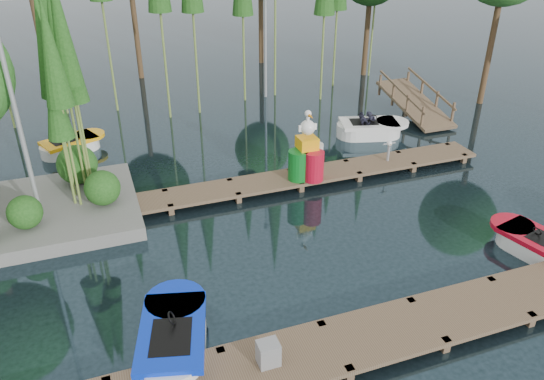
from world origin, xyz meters
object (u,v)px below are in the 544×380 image
object	(u,v)px
yellow_barrel	(301,164)
drum_cluster	(308,158)
utility_cabinet	(268,353)
boat_red	(536,246)
boat_yellow_far	(71,145)
boat_blue	(173,339)

from	to	relation	value
yellow_barrel	drum_cluster	distance (m)	0.33
utility_cabinet	drum_cluster	bearing A→B (deg)	61.26
yellow_barrel	drum_cluster	xyz separation A→B (m)	(0.15, -0.16, 0.24)
utility_cabinet	drum_cluster	xyz separation A→B (m)	(3.75, 6.84, 0.40)
boat_red	boat_yellow_far	size ratio (longest dim) A/B	1.01
yellow_barrel	utility_cabinet	bearing A→B (deg)	-117.21
boat_blue	yellow_barrel	xyz separation A→B (m)	(5.16, 5.74, 0.43)
boat_yellow_far	yellow_barrel	xyz separation A→B (m)	(6.82, -5.07, 0.45)
boat_blue	boat_red	xyz separation A→B (m)	(9.32, 0.15, -0.04)
boat_blue	utility_cabinet	distance (m)	2.02
boat_red	boat_blue	bearing A→B (deg)	167.09
boat_blue	boat_yellow_far	distance (m)	10.95
boat_red	boat_yellow_far	bearing A→B (deg)	122.00
boat_red	drum_cluster	world-z (taller)	drum_cluster
boat_blue	utility_cabinet	world-z (taller)	boat_blue
boat_yellow_far	drum_cluster	world-z (taller)	drum_cluster
boat_blue	boat_red	size ratio (longest dim) A/B	1.16
boat_yellow_far	yellow_barrel	bearing A→B (deg)	-40.07
boat_blue	boat_red	distance (m)	9.32
utility_cabinet	yellow_barrel	bearing A→B (deg)	62.79
drum_cluster	boat_red	bearing A→B (deg)	-53.60
boat_blue	drum_cluster	size ratio (longest dim) A/B	1.39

